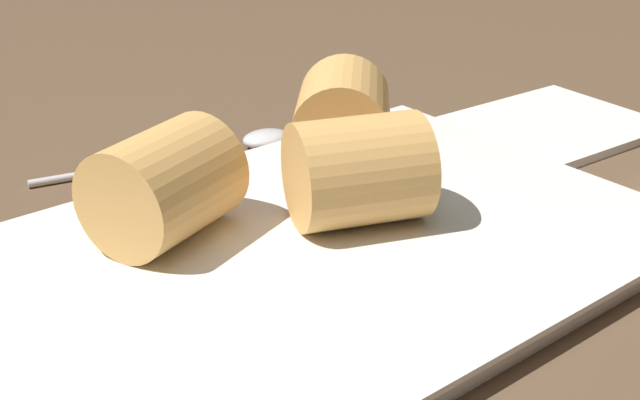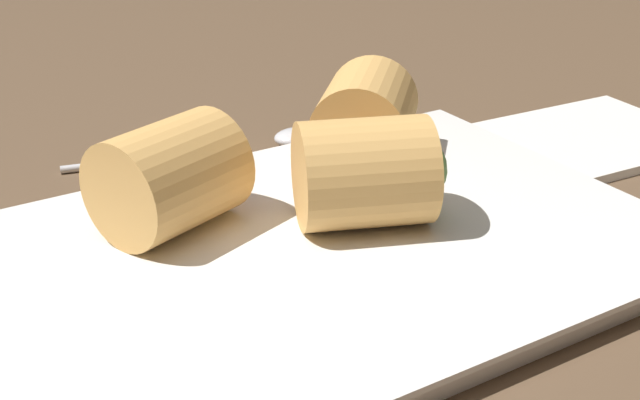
% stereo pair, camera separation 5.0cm
% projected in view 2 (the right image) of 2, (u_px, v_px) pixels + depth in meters
% --- Properties ---
extents(table_surface, '(1.80, 1.40, 0.02)m').
position_uv_depth(table_surface, '(283.00, 278.00, 0.46)').
color(table_surface, brown).
rests_on(table_surface, ground).
extents(serving_plate, '(0.35, 0.24, 0.01)m').
position_uv_depth(serving_plate, '(320.00, 254.00, 0.44)').
color(serving_plate, white).
rests_on(serving_plate, table_surface).
extents(roll_front_left, '(0.08, 0.08, 0.06)m').
position_uv_depth(roll_front_left, '(373.00, 172.00, 0.45)').
color(roll_front_left, '#DBA356').
rests_on(roll_front_left, serving_plate).
extents(roll_front_right, '(0.08, 0.07, 0.06)m').
position_uv_depth(roll_front_right, '(176.00, 174.00, 0.45)').
color(roll_front_right, '#DBA356').
rests_on(roll_front_right, serving_plate).
extents(roll_back_left, '(0.09, 0.09, 0.06)m').
position_uv_depth(roll_back_left, '(367.00, 114.00, 0.53)').
color(roll_back_left, '#DBA356').
rests_on(roll_back_left, serving_plate).
extents(spoon, '(0.17, 0.06, 0.01)m').
position_uv_depth(spoon, '(267.00, 142.00, 0.59)').
color(spoon, silver).
rests_on(spoon, table_surface).
extents(napkin, '(0.14, 0.12, 0.01)m').
position_uv_depth(napkin, '(595.00, 137.00, 0.60)').
color(napkin, silver).
rests_on(napkin, table_surface).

